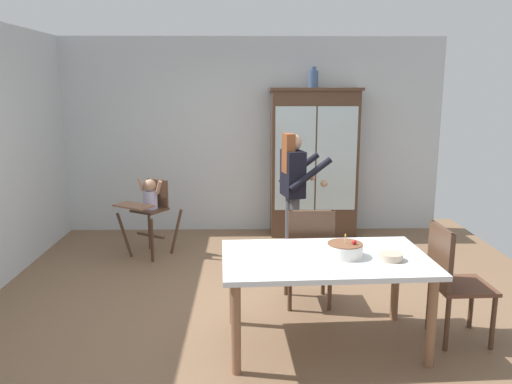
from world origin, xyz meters
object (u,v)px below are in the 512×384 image
(china_cabinet, at_px, (314,162))
(dining_chair_far_side, at_px, (309,250))
(ceramic_vase, at_px, (313,78))
(dining_chair_right_end, at_px, (451,275))
(birthday_cake, at_px, (345,250))
(adult_person, at_px, (293,183))
(dining_table, at_px, (325,267))
(high_chair_with_toddler, at_px, (150,203))
(serving_bowl, at_px, (391,257))

(china_cabinet, relative_size, dining_chair_far_side, 2.11)
(ceramic_vase, height_order, dining_chair_right_end, ceramic_vase)
(china_cabinet, bearing_deg, birthday_cake, -92.77)
(adult_person, bearing_deg, dining_table, 170.29)
(dining_chair_far_side, bearing_deg, dining_chair_right_end, 147.54)
(high_chair_with_toddler, distance_m, serving_bowl, 3.27)
(high_chair_with_toddler, height_order, serving_bowl, high_chair_with_toddler)
(dining_chair_far_side, bearing_deg, serving_bowl, 122.62)
(birthday_cake, bearing_deg, dining_table, 179.75)
(serving_bowl, bearing_deg, birthday_cake, 164.75)
(ceramic_vase, relative_size, dining_chair_far_side, 0.28)
(china_cabinet, xyz_separation_m, dining_chair_far_side, (-0.34, -2.44, -0.46))
(high_chair_with_toddler, distance_m, dining_table, 2.87)
(china_cabinet, xyz_separation_m, adult_person, (-0.39, -1.27, -0.05))
(dining_table, xyz_separation_m, birthday_cake, (0.15, -0.00, 0.14))
(dining_table, distance_m, dining_chair_far_side, 0.71)
(birthday_cake, bearing_deg, ceramic_vase, 87.76)
(china_cabinet, relative_size, adult_person, 1.32)
(birthday_cake, height_order, dining_chair_right_end, dining_chair_right_end)
(ceramic_vase, relative_size, serving_bowl, 1.50)
(serving_bowl, relative_size, dining_chair_far_side, 0.19)
(serving_bowl, height_order, dining_chair_far_side, dining_chair_far_side)
(china_cabinet, distance_m, adult_person, 1.33)
(dining_chair_far_side, bearing_deg, adult_person, -88.36)
(serving_bowl, bearing_deg, dining_chair_right_end, 15.19)
(birthday_cake, bearing_deg, adult_person, 97.33)
(ceramic_vase, relative_size, dining_table, 0.16)
(ceramic_vase, bearing_deg, high_chair_with_toddler, -156.47)
(dining_table, height_order, dining_chair_far_side, dining_chair_far_side)
(serving_bowl, distance_m, dining_chair_right_end, 0.59)
(serving_bowl, bearing_deg, high_chair_with_toddler, 134.25)
(high_chair_with_toddler, bearing_deg, serving_bowl, -13.91)
(adult_person, bearing_deg, birthday_cake, 174.88)
(ceramic_vase, bearing_deg, china_cabinet, -7.35)
(china_cabinet, bearing_deg, ceramic_vase, 172.65)
(adult_person, relative_size, serving_bowl, 8.50)
(high_chair_with_toddler, bearing_deg, china_cabinet, 54.98)
(dining_table, xyz_separation_m, dining_chair_right_end, (1.03, 0.05, -0.10))
(china_cabinet, xyz_separation_m, dining_table, (-0.30, -3.14, -0.36))
(adult_person, relative_size, dining_chair_far_side, 1.59)
(high_chair_with_toddler, xyz_separation_m, dining_chair_far_side, (1.75, -1.54, -0.10))
(high_chair_with_toddler, height_order, dining_table, high_chair_with_toddler)
(ceramic_vase, height_order, dining_chair_far_side, ceramic_vase)
(high_chair_with_toddler, relative_size, dining_chair_far_side, 0.99)
(ceramic_vase, xyz_separation_m, dining_table, (-0.27, -3.15, -1.49))
(china_cabinet, bearing_deg, dining_table, -95.51)
(adult_person, bearing_deg, high_chair_with_toddler, 65.04)
(dining_chair_right_end, bearing_deg, adult_person, 29.30)
(dining_table, bearing_deg, dining_chair_right_end, 2.91)
(dining_table, distance_m, birthday_cake, 0.21)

